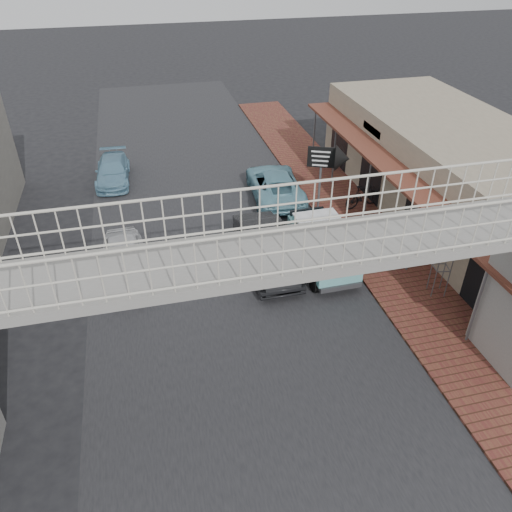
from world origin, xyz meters
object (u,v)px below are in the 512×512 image
white_hatchback (125,260)px  angkot_van (324,243)px  angkot_curb (275,184)px  street_clock (448,241)px  dark_sedan (266,249)px  motorcycle_near (357,229)px  arrow_sign (340,159)px  angkot_far (113,171)px  motorcycle_far (363,196)px

white_hatchback → angkot_van: bearing=-13.2°
angkot_curb → street_clock: 9.68m
dark_sedan → motorcycle_near: 4.35m
angkot_curb → arrow_sign: 3.76m
angkot_far → arrow_sign: bearing=-28.3°
angkot_curb → motorcycle_near: angkot_curb is taller
motorcycle_far → angkot_curb: bearing=46.5°
motorcycle_near → arrow_sign: arrow_sign is taller
motorcycle_near → street_clock: size_ratio=0.58×
angkot_far → motorcycle_near: 12.97m
motorcycle_near → angkot_curb: bearing=17.8°
dark_sedan → angkot_curb: bearing=70.7°
angkot_van → street_clock: street_clock is taller
motorcycle_far → white_hatchback: bearing=91.2°
white_hatchback → angkot_van: 7.54m
angkot_far → arrow_sign: arrow_sign is taller
angkot_far → angkot_van: (7.80, -10.04, 0.61)m
dark_sedan → motorcycle_far: (5.56, 3.49, -0.12)m
dark_sedan → white_hatchback: bearing=172.0°
motorcycle_near → street_clock: street_clock is taller
angkot_curb → arrow_sign: bearing=139.2°
white_hatchback → angkot_far: bearing=90.2°
motorcycle_near → street_clock: 4.79m
angkot_curb → motorcycle_far: angkot_curb is taller
motorcycle_far → arrow_sign: (-1.38, -0.13, 2.01)m
angkot_curb → motorcycle_far: bearing=153.9°
angkot_curb → angkot_far: (-7.65, 3.72, -0.11)m
white_hatchback → street_clock: size_ratio=1.51×
motorcycle_near → motorcycle_far: size_ratio=0.82×
angkot_van → motorcycle_far: size_ratio=2.05×
angkot_far → angkot_van: angkot_van is taller
street_clock → arrow_sign: (-1.32, 6.59, 0.38)m
angkot_curb → angkot_far: 8.51m
white_hatchback → dark_sedan: bearing=-10.0°
angkot_van → motorcycle_far: bearing=49.3°
white_hatchback → street_clock: bearing=-22.5°
angkot_van → street_clock: bearing=-37.4°
white_hatchback → motorcycle_far: white_hatchback is taller
dark_sedan → street_clock: street_clock is taller
arrow_sign → dark_sedan: bearing=-117.9°
street_clock → arrow_sign: 6.73m
angkot_curb → motorcycle_far: size_ratio=2.64×
angkot_far → motorcycle_near: angkot_far is taller
motorcycle_near → motorcycle_far: (1.34, 2.46, 0.16)m
angkot_curb → angkot_van: (0.15, -6.31, 0.50)m
angkot_far → angkot_van: size_ratio=1.04×
motorcycle_near → motorcycle_far: bearing=-37.3°
angkot_curb → arrow_sign: size_ratio=1.55×
angkot_far → motorcycle_near: size_ratio=2.61×
angkot_van → white_hatchback: bearing=168.4°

